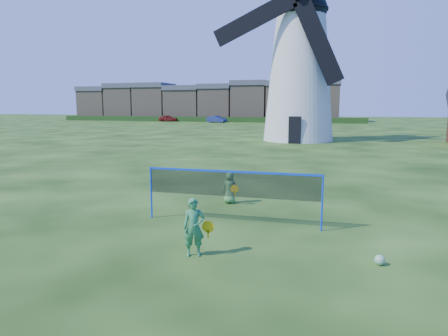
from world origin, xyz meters
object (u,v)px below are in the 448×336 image
badminton_net (232,185)px  car_left (168,118)px  player_boy (230,188)px  play_ball (380,260)px  car_right (217,119)px  windmill (300,67)px  player_girl (194,227)px

badminton_net → car_left: badminton_net is taller
badminton_net → player_boy: (-0.67, 2.38, -0.59)m
car_left → play_ball: bearing=-162.5°
badminton_net → player_boy: bearing=105.7°
car_left → car_right: (10.89, -2.69, 0.01)m
windmill → player_girl: 31.37m
badminton_net → player_girl: size_ratio=3.80×
windmill → badminton_net: size_ratio=3.97×
player_boy → car_left: car_left is taller
player_girl → play_ball: (4.00, 0.53, -0.55)m
car_right → badminton_net: bearing=-145.5°
badminton_net → car_right: badminton_net is taller
player_boy → player_girl: bearing=96.3°
player_girl → play_ball: bearing=-13.6°
player_boy → car_right: (-18.17, 60.62, 0.10)m
windmill → car_right: windmill is taller
player_boy → play_ball: size_ratio=4.97×
play_ball → player_girl: bearing=-172.4°
play_ball → player_boy: bearing=134.7°
player_boy → car_right: size_ratio=0.28×
windmill → player_girl: windmill is taller
windmill → badminton_net: 28.69m
windmill → car_left: size_ratio=5.31×
badminton_net → car_right: 65.76m
badminton_net → player_girl: badminton_net is taller
player_boy → car_right: car_right is taller
badminton_net → car_left: size_ratio=1.34×
windmill → badminton_net: windmill is taller
player_boy → car_right: 63.28m
badminton_net → player_boy: 2.55m
windmill → play_ball: 31.28m
player_girl → car_left: player_girl is taller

